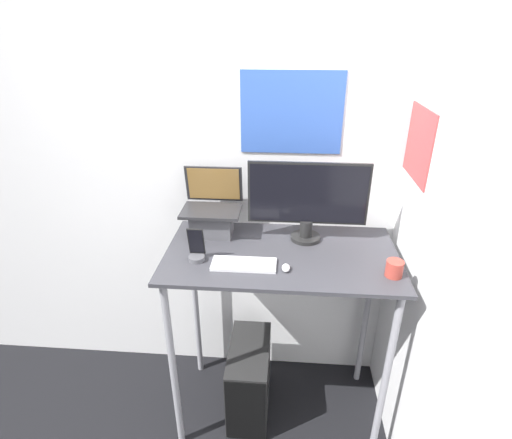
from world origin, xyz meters
The scene contains 10 objects.
wall_back centered at (0.00, 0.72, 1.30)m, with size 6.00×0.06×2.60m.
wall_side_right centered at (0.67, 0.00, 1.30)m, with size 0.06×6.00×2.60m.
desk centered at (0.00, 0.32, 0.95)m, with size 1.16×0.63×1.12m.
laptop centered at (-0.38, 0.50, 1.22)m, with size 0.31×0.24×0.35m.
monitor centered at (0.12, 0.47, 1.34)m, with size 0.61×0.16×0.42m.
keyboard centered at (-0.17, 0.18, 1.13)m, with size 0.31×0.12×0.02m.
mouse centered at (0.02, 0.16, 1.13)m, with size 0.04×0.06×0.03m.
cell_phone centered at (-0.41, 0.22, 1.17)m, with size 0.08×0.08×0.17m.
computer_tower centered at (-0.17, 0.32, 0.23)m, with size 0.23×0.47×0.47m.
mug centered at (0.51, 0.15, 1.16)m, with size 0.08×0.08×0.08m.
Camera 1 is at (0.01, -1.41, 2.15)m, focal length 28.00 mm.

